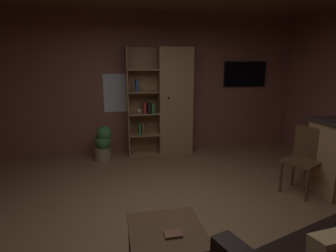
{
  "coord_description": "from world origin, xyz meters",
  "views": [
    {
      "loc": [
        -0.64,
        -2.74,
        1.77
      ],
      "look_at": [
        0.0,
        0.4,
        1.05
      ],
      "focal_mm": 29.35,
      "sensor_mm": 36.0,
      "label": 1
    }
  ],
  "objects": [
    {
      "name": "floor",
      "position": [
        0.0,
        0.0,
        -0.01
      ],
      "size": [
        6.44,
        5.57,
        0.02
      ],
      "primitive_type": "cube",
      "color": "olive",
      "rests_on": "ground"
    },
    {
      "name": "coffee_table",
      "position": [
        -0.25,
        -0.79,
        0.37
      ],
      "size": [
        0.61,
        0.63,
        0.46
      ],
      "color": "brown",
      "rests_on": "ground"
    },
    {
      "name": "dining_chair",
      "position": [
        1.95,
        0.44,
        0.53
      ],
      "size": [
        0.57,
        0.57,
        0.92
      ],
      "color": "brown",
      "rests_on": "ground"
    },
    {
      "name": "window_pane_back",
      "position": [
        -0.43,
        2.78,
        1.22
      ],
      "size": [
        0.75,
        0.01,
        0.75
      ],
      "primitive_type": "cube",
      "color": "white"
    },
    {
      "name": "wall_back",
      "position": [
        0.0,
        2.82,
        1.38
      ],
      "size": [
        6.56,
        0.06,
        2.76
      ],
      "primitive_type": "cube",
      "color": "#8E544C",
      "rests_on": "ground"
    },
    {
      "name": "table_book_0",
      "position": [
        -0.22,
        -0.87,
        0.47
      ],
      "size": [
        0.14,
        0.11,
        0.02
      ],
      "primitive_type": "cube",
      "rotation": [
        0.0,
        0.0,
        0.01
      ],
      "color": "brown",
      "rests_on": "coffee_table"
    },
    {
      "name": "potted_floor_plant",
      "position": [
        -0.84,
        2.36,
        0.33
      ],
      "size": [
        0.33,
        0.31,
        0.65
      ],
      "color": "#9E896B",
      "rests_on": "ground"
    },
    {
      "name": "bookshelf_cabinet",
      "position": [
        0.48,
        2.54,
        1.03
      ],
      "size": [
        1.27,
        0.41,
        2.09
      ],
      "color": "#A87F51",
      "rests_on": "ground"
    },
    {
      "name": "wall_mounted_tv",
      "position": [
        2.15,
        2.75,
        1.57
      ],
      "size": [
        0.93,
        0.06,
        0.53
      ],
      "color": "black"
    }
  ]
}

